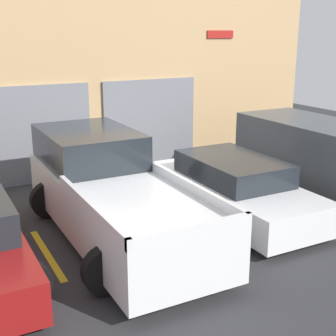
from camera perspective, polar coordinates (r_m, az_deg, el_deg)
The scene contains 8 objects.
ground_plane at distance 10.63m, azimuth -1.96°, elevation -4.67°, with size 28.00×28.00×0.00m, color #2D2D30.
shophouse_building at distance 13.04m, azimuth -8.56°, elevation 10.08°, with size 13.58×0.68×4.93m.
pickup_truck at distance 9.02m, azimuth -7.08°, elevation -2.87°, with size 2.48×5.55×1.85m.
sedan_white at distance 10.08m, azimuth 8.06°, elevation -2.43°, with size 2.18×4.32×1.25m.
van_right at distance 11.72m, azimuth 18.96°, elevation 1.20°, with size 2.29×4.91×1.72m.
parking_stripe_left at distance 8.70m, azimuth -14.51°, elevation -10.12°, with size 0.12×2.20×0.01m, color gold.
parking_stripe_centre at distance 9.58m, azimuth 1.41°, elevation -7.05°, with size 0.12×2.20×0.01m, color gold.
parking_stripe_right at distance 11.07m, azimuth 13.71°, elevation -4.26°, with size 0.12×2.20×0.01m, color gold.
Camera 1 is at (-4.34, -8.93, 3.79)m, focal length 50.00 mm.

